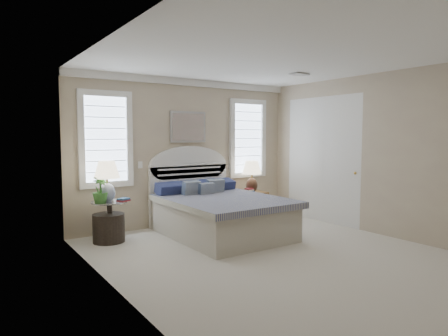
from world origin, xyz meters
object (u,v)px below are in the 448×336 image
(bed, at_px, (218,211))
(nightstand_right, at_px, (253,199))
(lamp_right, at_px, (252,173))
(lamp_left, at_px, (107,177))
(floor_pot, at_px, (109,228))
(side_table_left, at_px, (110,217))

(bed, xyz_separation_m, nightstand_right, (1.30, 0.69, 0.00))
(nightstand_right, height_order, lamp_right, lamp_right)
(nightstand_right, height_order, lamp_left, lamp_left)
(bed, distance_m, floor_pot, 1.78)
(side_table_left, height_order, floor_pot, side_table_left)
(lamp_right, bearing_deg, bed, -151.41)
(bed, distance_m, lamp_left, 1.89)
(side_table_left, relative_size, nightstand_right, 1.19)
(nightstand_right, distance_m, lamp_right, 0.53)
(nightstand_right, bearing_deg, lamp_left, -177.33)
(side_table_left, height_order, nightstand_right, side_table_left)
(nightstand_right, bearing_deg, side_table_left, -178.06)
(bed, height_order, lamp_right, bed)
(nightstand_right, bearing_deg, lamp_right, -170.10)
(side_table_left, xyz_separation_m, nightstand_right, (2.95, 0.10, -0.00))
(side_table_left, bearing_deg, nightstand_right, 1.94)
(bed, relative_size, lamp_right, 3.58)
(floor_pot, distance_m, lamp_right, 3.03)
(nightstand_right, height_order, floor_pot, nightstand_right)
(nightstand_right, bearing_deg, floor_pot, -176.98)
(lamp_left, bearing_deg, nightstand_right, 2.67)
(bed, relative_size, nightstand_right, 4.29)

